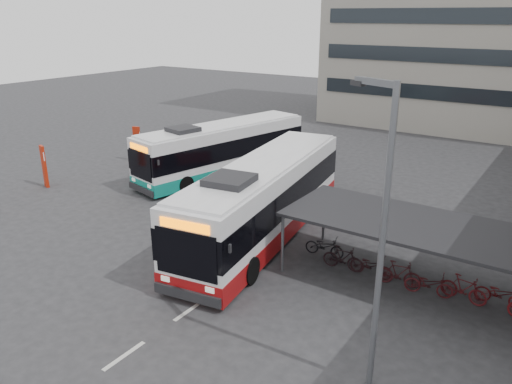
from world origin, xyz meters
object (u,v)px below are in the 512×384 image
Objects in this scene: bus_main at (264,200)px; pedestrian at (191,244)px; bus_teal at (223,150)px; lamp_post at (380,227)px.

pedestrian is at bearing -111.02° from bus_main.
bus_main is 1.09× the size of bus_teal.
bus_main reaches higher than pedestrian.
bus_teal is (-7.34, 6.46, -0.15)m from bus_main.
bus_teal is 20.17m from lamp_post.
bus_main is 9.78m from bus_teal.
bus_main is 10.58m from lamp_post.
lamp_post reaches higher than bus_teal.
lamp_post is at bearing -64.09° from pedestrian.
lamp_post is at bearing -49.34° from bus_main.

